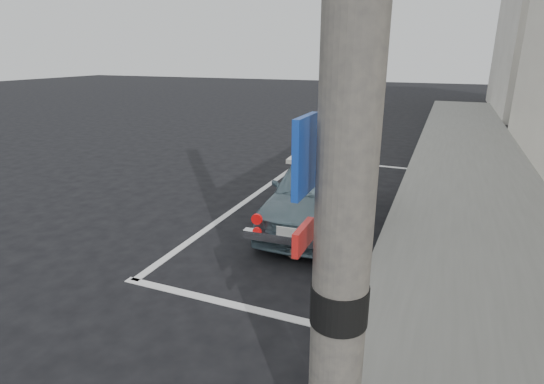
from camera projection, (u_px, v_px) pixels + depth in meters
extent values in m
plane|color=black|center=(216.00, 276.00, 5.48)|extent=(80.00, 80.00, 0.00)
cube|color=slate|center=(481.00, 249.00, 6.06)|extent=(2.80, 40.00, 0.15)
cube|color=silver|center=(232.00, 304.00, 4.86)|extent=(3.00, 0.12, 0.01)
cube|color=silver|center=(357.00, 164.00, 11.01)|extent=(3.00, 0.12, 0.01)
cube|color=silver|center=(251.00, 198.00, 8.44)|extent=(0.12, 7.00, 0.01)
cylinder|color=black|center=(339.00, 304.00, 2.58)|extent=(0.36, 0.36, 0.25)
cube|color=#153EAC|center=(305.00, 156.00, 2.38)|extent=(0.04, 0.35, 0.45)
cube|color=red|center=(303.00, 237.00, 2.54)|extent=(0.04, 0.30, 0.15)
cube|color=white|center=(302.00, 237.00, 2.54)|extent=(0.02, 0.16, 0.08)
imported|color=slate|center=(318.00, 190.00, 7.07)|extent=(1.54, 3.46, 1.15)
cube|color=white|center=(324.00, 155.00, 7.22)|extent=(1.02, 1.34, 0.07)
cube|color=silver|center=(289.00, 239.00, 5.66)|extent=(1.30, 0.19, 0.12)
cube|color=white|center=(288.00, 234.00, 5.59)|extent=(0.33, 0.04, 0.17)
cylinder|color=red|center=(257.00, 219.00, 5.70)|extent=(0.15, 0.05, 0.15)
cylinder|color=red|center=(322.00, 228.00, 5.42)|extent=(0.15, 0.05, 0.15)
cylinder|color=red|center=(257.00, 231.00, 5.76)|extent=(0.12, 0.05, 0.12)
cylinder|color=red|center=(322.00, 241.00, 5.47)|extent=(0.12, 0.05, 0.12)
ellipsoid|color=#63574B|center=(295.00, 250.00, 5.93)|extent=(0.33, 0.41, 0.22)
sphere|color=#63574B|center=(295.00, 250.00, 5.76)|extent=(0.14, 0.14, 0.14)
cone|color=#63574B|center=(292.00, 246.00, 5.74)|extent=(0.05, 0.05, 0.05)
cone|color=#63574B|center=(298.00, 246.00, 5.73)|extent=(0.05, 0.05, 0.05)
cylinder|color=#63574B|center=(299.00, 250.00, 6.13)|extent=(0.18, 0.20, 0.03)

